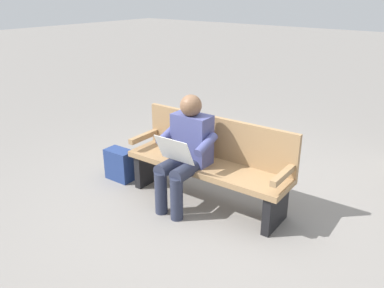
{
  "coord_description": "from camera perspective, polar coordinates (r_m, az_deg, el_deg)",
  "views": [
    {
      "loc": [
        -2.15,
        3.01,
        2.15
      ],
      "look_at": [
        0.07,
        0.15,
        0.7
      ],
      "focal_mm": 36.49,
      "sensor_mm": 36.0,
      "label": 1
    }
  ],
  "objects": [
    {
      "name": "ground_plane",
      "position": [
        4.28,
        2.03,
        -8.37
      ],
      "size": [
        40.0,
        40.0,
        0.0
      ],
      "primitive_type": "plane",
      "color": "gray"
    },
    {
      "name": "bench_near",
      "position": [
        4.12,
        2.66,
        -2.44
      ],
      "size": [
        1.82,
        0.55,
        0.9
      ],
      "rotation": [
        0.0,
        0.0,
        0.04
      ],
      "color": "#9E7A51",
      "rests_on": "ground"
    },
    {
      "name": "backpack",
      "position": [
        4.75,
        -10.43,
        -2.98
      ],
      "size": [
        0.34,
        0.25,
        0.37
      ],
      "rotation": [
        0.0,
        0.0,
        3.18
      ],
      "color": "navy",
      "rests_on": "ground"
    },
    {
      "name": "person_seated",
      "position": [
        3.95,
        -0.94,
        -0.81
      ],
      "size": [
        0.58,
        0.58,
        1.18
      ],
      "rotation": [
        0.0,
        0.0,
        0.04
      ],
      "color": "#474C84",
      "rests_on": "ground"
    }
  ]
}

